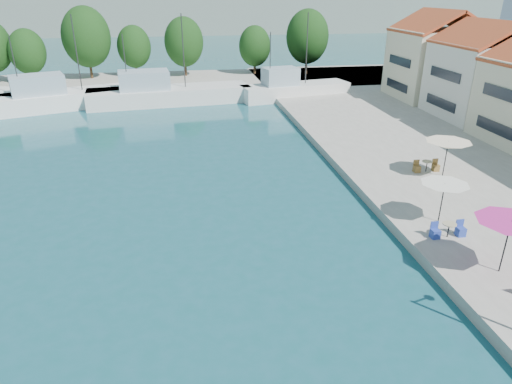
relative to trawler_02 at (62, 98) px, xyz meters
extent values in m
cube|color=#9B978C|center=(9.99, 11.98, -0.77)|extent=(90.00, 16.00, 0.60)
cube|color=gray|center=(-12.01, 104.98, 6.93)|extent=(180.00, 40.00, 16.00)
cube|color=gray|center=(57.99, 124.98, 4.93)|extent=(140.00, 40.00, 12.00)
cube|color=white|center=(41.99, -13.02, 3.03)|extent=(8.00, 8.50, 7.00)
pyramid|color=#B75328|center=(41.99, -13.02, 8.33)|extent=(8.40, 8.80, 1.80)
cube|color=#EFE4BF|center=(41.99, -4.02, 3.28)|extent=(8.60, 8.50, 7.50)
pyramid|color=#B75328|center=(41.99, -4.02, 8.83)|extent=(9.00, 8.80, 1.80)
cube|color=white|center=(0.44, 0.16, -0.37)|extent=(18.41, 10.47, 2.20)
cube|color=#96ADBA|center=(-2.09, -0.76, 1.73)|extent=(6.27, 5.19, 2.00)
cylinder|color=#2D2D2D|center=(2.12, 0.77, 4.73)|extent=(0.12, 0.12, 8.00)
cylinder|color=#2D2D2D|center=(-3.77, -1.36, 3.73)|extent=(0.10, 0.10, 6.00)
cube|color=silver|center=(11.85, 0.44, -0.37)|extent=(18.92, 6.89, 2.20)
cube|color=#96ADBA|center=(9.10, 0.13, 1.73)|extent=(5.93, 4.31, 2.00)
cylinder|color=#2D2D2D|center=(13.69, 0.65, 4.73)|extent=(0.12, 0.12, 8.00)
cylinder|color=#2D2D2D|center=(7.26, -0.09, 3.73)|extent=(0.10, 0.10, 6.00)
cube|color=silver|center=(26.77, 0.33, -0.37)|extent=(13.64, 5.92, 2.20)
cube|color=#96ADBA|center=(24.83, -0.05, 1.73)|extent=(4.40, 3.36, 2.00)
cylinder|color=#2D2D2D|center=(28.07, 0.59, 4.73)|extent=(0.12, 0.12, 8.00)
cylinder|color=#2D2D2D|center=(23.53, -0.30, 3.73)|extent=(0.10, 0.10, 6.00)
cylinder|color=#3F2B19|center=(-6.69, 13.46, 1.09)|extent=(0.36, 0.36, 3.11)
ellipsoid|color=#193B13|center=(-6.69, 13.46, 3.57)|extent=(4.72, 4.72, 5.90)
cylinder|color=#3F2B19|center=(0.75, 15.41, 1.68)|extent=(0.36, 0.36, 4.30)
ellipsoid|color=#193B13|center=(0.75, 15.41, 5.12)|extent=(6.53, 6.53, 8.17)
cylinder|color=#3F2B19|center=(6.90, 16.71, 1.10)|extent=(0.36, 0.36, 3.13)
ellipsoid|color=#193B13|center=(6.90, 16.71, 3.60)|extent=(4.76, 4.76, 5.95)
cylinder|color=#3F2B19|center=(14.01, 15.44, 1.35)|extent=(0.36, 0.36, 3.64)
ellipsoid|color=#193B13|center=(14.01, 15.44, 4.26)|extent=(5.53, 5.53, 6.91)
cylinder|color=#3F2B19|center=(24.27, 15.49, 1.06)|extent=(0.36, 0.36, 3.06)
ellipsoid|color=#193B13|center=(24.27, 15.49, 3.51)|extent=(4.65, 4.65, 5.81)
cylinder|color=#3F2B19|center=(31.88, 14.34, 1.56)|extent=(0.36, 0.36, 4.06)
ellipsoid|color=#193B13|center=(31.88, 14.34, 4.81)|extent=(6.17, 6.17, 7.72)
cylinder|color=black|center=(26.69, -38.25, 0.79)|extent=(0.06, 0.06, 2.52)
cone|color=#C5298B|center=(26.69, -38.25, 1.81)|extent=(3.02, 3.02, 0.50)
cylinder|color=black|center=(26.52, -33.34, 0.65)|extent=(0.06, 0.06, 2.23)
cone|color=white|center=(26.52, -33.34, 1.51)|extent=(2.53, 2.53, 0.50)
cylinder|color=black|center=(30.24, -27.28, 0.76)|extent=(0.06, 0.06, 2.45)
cone|color=#FAE6C2|center=(30.24, -27.28, 1.74)|extent=(2.99, 2.99, 0.50)
cylinder|color=black|center=(26.09, -34.99, -0.10)|extent=(0.06, 0.06, 0.74)
cylinder|color=tan|center=(26.09, -34.99, 0.27)|extent=(0.70, 0.70, 0.04)
cube|color=#2A44AA|center=(26.79, -34.99, -0.24)|extent=(0.42, 0.42, 0.46)
cube|color=#2A44AA|center=(25.39, -34.99, -0.24)|extent=(0.42, 0.42, 0.46)
cylinder|color=black|center=(29.56, -26.30, -0.10)|extent=(0.06, 0.06, 0.74)
cylinder|color=tan|center=(29.56, -26.30, 0.27)|extent=(0.70, 0.70, 0.04)
cube|color=brown|center=(30.26, -26.30, -0.24)|extent=(0.42, 0.42, 0.46)
cube|color=brown|center=(28.86, -26.30, -0.24)|extent=(0.42, 0.42, 0.46)
camera|label=1|loc=(13.15, -53.48, 11.07)|focal=32.00mm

